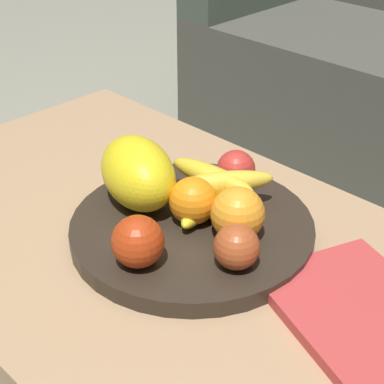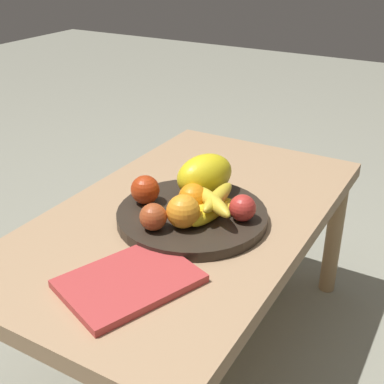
{
  "view_description": "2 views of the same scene",
  "coord_description": "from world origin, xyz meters",
  "px_view_note": "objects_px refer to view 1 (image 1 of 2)",
  "views": [
    {
      "loc": [
        0.55,
        -0.49,
        0.97
      ],
      "look_at": [
        0.03,
        0.03,
        0.52
      ],
      "focal_mm": 57.96,
      "sensor_mm": 36.0,
      "label": 1
    },
    {
      "loc": [
        0.94,
        0.56,
        1.04
      ],
      "look_at": [
        0.03,
        0.03,
        0.52
      ],
      "focal_mm": 47.88,
      "sensor_mm": 36.0,
      "label": 2
    }
  ],
  "objects_px": {
    "orange_left": "(238,214)",
    "apple_left": "(236,169)",
    "melon_large_front": "(138,173)",
    "orange_front": "(193,201)",
    "apple_right": "(238,246)",
    "fruit_bowl": "(192,229)",
    "banana_bunch": "(215,192)",
    "magazine": "(364,316)",
    "coffee_table": "(163,264)",
    "apple_front": "(138,242)"
  },
  "relations": [
    {
      "from": "orange_front",
      "to": "apple_right",
      "type": "bearing_deg",
      "value": -16.1
    },
    {
      "from": "orange_front",
      "to": "apple_front",
      "type": "bearing_deg",
      "value": -80.78
    },
    {
      "from": "apple_right",
      "to": "coffee_table",
      "type": "bearing_deg",
      "value": -179.25
    },
    {
      "from": "apple_right",
      "to": "orange_front",
      "type": "bearing_deg",
      "value": 163.9
    },
    {
      "from": "orange_left",
      "to": "apple_front",
      "type": "relative_size",
      "value": 1.08
    },
    {
      "from": "fruit_bowl",
      "to": "melon_large_front",
      "type": "distance_m",
      "value": 0.12
    },
    {
      "from": "fruit_bowl",
      "to": "apple_front",
      "type": "height_order",
      "value": "apple_front"
    },
    {
      "from": "apple_right",
      "to": "apple_front",
      "type": "bearing_deg",
      "value": -136.92
    },
    {
      "from": "apple_right",
      "to": "banana_bunch",
      "type": "height_order",
      "value": "same"
    },
    {
      "from": "melon_large_front",
      "to": "apple_front",
      "type": "xyz_separation_m",
      "value": [
        0.11,
        -0.1,
        -0.02
      ]
    },
    {
      "from": "melon_large_front",
      "to": "orange_front",
      "type": "height_order",
      "value": "melon_large_front"
    },
    {
      "from": "orange_left",
      "to": "magazine",
      "type": "height_order",
      "value": "orange_left"
    },
    {
      "from": "apple_left",
      "to": "coffee_table",
      "type": "bearing_deg",
      "value": -92.87
    },
    {
      "from": "apple_right",
      "to": "orange_left",
      "type": "bearing_deg",
      "value": 131.3
    },
    {
      "from": "fruit_bowl",
      "to": "apple_right",
      "type": "xyz_separation_m",
      "value": [
        0.11,
        -0.03,
        0.04
      ]
    },
    {
      "from": "melon_large_front",
      "to": "magazine",
      "type": "bearing_deg",
      "value": 5.91
    },
    {
      "from": "orange_left",
      "to": "apple_left",
      "type": "distance_m",
      "value": 0.14
    },
    {
      "from": "orange_left",
      "to": "apple_right",
      "type": "relative_size",
      "value": 1.24
    },
    {
      "from": "apple_front",
      "to": "apple_right",
      "type": "bearing_deg",
      "value": 43.08
    },
    {
      "from": "fruit_bowl",
      "to": "banana_bunch",
      "type": "distance_m",
      "value": 0.06
    },
    {
      "from": "melon_large_front",
      "to": "apple_right",
      "type": "relative_size",
      "value": 2.56
    },
    {
      "from": "orange_front",
      "to": "apple_left",
      "type": "distance_m",
      "value": 0.12
    },
    {
      "from": "orange_front",
      "to": "magazine",
      "type": "distance_m",
      "value": 0.28
    },
    {
      "from": "fruit_bowl",
      "to": "banana_bunch",
      "type": "xyz_separation_m",
      "value": [
        -0.0,
        0.05,
        0.04
      ]
    },
    {
      "from": "apple_front",
      "to": "banana_bunch",
      "type": "xyz_separation_m",
      "value": [
        -0.02,
        0.17,
        -0.01
      ]
    },
    {
      "from": "fruit_bowl",
      "to": "orange_front",
      "type": "height_order",
      "value": "orange_front"
    },
    {
      "from": "apple_left",
      "to": "banana_bunch",
      "type": "height_order",
      "value": "same"
    },
    {
      "from": "coffee_table",
      "to": "apple_left",
      "type": "distance_m",
      "value": 0.19
    },
    {
      "from": "orange_front",
      "to": "apple_right",
      "type": "height_order",
      "value": "orange_front"
    },
    {
      "from": "melon_large_front",
      "to": "orange_left",
      "type": "relative_size",
      "value": 2.06
    },
    {
      "from": "melon_large_front",
      "to": "apple_left",
      "type": "relative_size",
      "value": 2.54
    },
    {
      "from": "melon_large_front",
      "to": "magazine",
      "type": "relative_size",
      "value": 0.62
    },
    {
      "from": "orange_left",
      "to": "orange_front",
      "type": "bearing_deg",
      "value": -167.16
    },
    {
      "from": "coffee_table",
      "to": "apple_front",
      "type": "distance_m",
      "value": 0.15
    },
    {
      "from": "orange_left",
      "to": "apple_right",
      "type": "bearing_deg",
      "value": -48.7
    },
    {
      "from": "apple_front",
      "to": "magazine",
      "type": "xyz_separation_m",
      "value": [
        0.26,
        0.14,
        -0.05
      ]
    },
    {
      "from": "coffee_table",
      "to": "banana_bunch",
      "type": "height_order",
      "value": "banana_bunch"
    },
    {
      "from": "apple_front",
      "to": "banana_bunch",
      "type": "relative_size",
      "value": 0.4
    },
    {
      "from": "apple_right",
      "to": "magazine",
      "type": "distance_m",
      "value": 0.18
    },
    {
      "from": "coffee_table",
      "to": "orange_front",
      "type": "distance_m",
      "value": 0.12
    },
    {
      "from": "apple_front",
      "to": "coffee_table",
      "type": "bearing_deg",
      "value": 119.39
    },
    {
      "from": "melon_large_front",
      "to": "apple_front",
      "type": "relative_size",
      "value": 2.23
    },
    {
      "from": "coffee_table",
      "to": "magazine",
      "type": "bearing_deg",
      "value": 9.7
    },
    {
      "from": "coffee_table",
      "to": "melon_large_front",
      "type": "distance_m",
      "value": 0.14
    },
    {
      "from": "fruit_bowl",
      "to": "magazine",
      "type": "relative_size",
      "value": 1.41
    },
    {
      "from": "apple_right",
      "to": "banana_bunch",
      "type": "distance_m",
      "value": 0.14
    },
    {
      "from": "banana_bunch",
      "to": "magazine",
      "type": "xyz_separation_m",
      "value": [
        0.28,
        -0.03,
        -0.04
      ]
    },
    {
      "from": "coffee_table",
      "to": "orange_front",
      "type": "bearing_deg",
      "value": 50.19
    },
    {
      "from": "banana_bunch",
      "to": "melon_large_front",
      "type": "bearing_deg",
      "value": -144.44
    },
    {
      "from": "apple_left",
      "to": "banana_bunch",
      "type": "bearing_deg",
      "value": -73.79
    }
  ]
}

